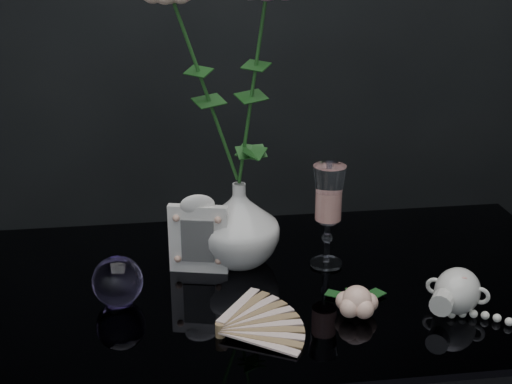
{
  "coord_description": "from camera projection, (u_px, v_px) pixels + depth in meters",
  "views": [
    {
      "loc": [
        -0.19,
        -1.01,
        1.34
      ],
      "look_at": [
        -0.04,
        0.07,
        0.92
      ],
      "focal_mm": 50.0,
      "sensor_mm": 36.0,
      "label": 1
    }
  ],
  "objects": [
    {
      "name": "vase",
      "position": [
        239.0,
        224.0,
        1.25
      ],
      "size": [
        0.19,
        0.19,
        0.15
      ],
      "primitive_type": "imported",
      "rotation": [
        0.0,
        0.0,
        0.43
      ],
      "color": "white",
      "rests_on": "table"
    },
    {
      "name": "wine_glass",
      "position": [
        328.0,
        217.0,
        1.24
      ],
      "size": [
        0.07,
        0.07,
        0.19
      ],
      "primitive_type": null,
      "rotation": [
        0.0,
        0.0,
        -0.23
      ],
      "color": "white",
      "rests_on": "table"
    },
    {
      "name": "picture_frame",
      "position": [
        198.0,
        233.0,
        1.22
      ],
      "size": [
        0.12,
        0.11,
        0.14
      ],
      "primitive_type": null,
      "rotation": [
        0.0,
        0.0,
        -0.25
      ],
      "color": "white",
      "rests_on": "table"
    },
    {
      "name": "paperweight",
      "position": [
        118.0,
        281.0,
        1.13
      ],
      "size": [
        0.09,
        0.09,
        0.08
      ],
      "primitive_type": null,
      "rotation": [
        0.0,
        0.0,
        -0.14
      ],
      "color": "#8E77C2",
      "rests_on": "table"
    },
    {
      "name": "paper_fan",
      "position": [
        220.0,
        329.0,
        1.05
      ],
      "size": [
        0.27,
        0.23,
        0.03
      ],
      "primitive_type": null,
      "rotation": [
        0.0,
        0.0,
        -0.13
      ],
      "color": "#FEEACB",
      "rests_on": "table"
    },
    {
      "name": "loose_rose",
      "position": [
        357.0,
        301.0,
        1.1
      ],
      "size": [
        0.12,
        0.15,
        0.05
      ],
      "primitive_type": null,
      "rotation": [
        0.0,
        0.0,
        0.04
      ],
      "color": "#FEBDA4",
      "rests_on": "table"
    },
    {
      "name": "pearl_jar",
      "position": [
        458.0,
        289.0,
        1.11
      ],
      "size": [
        0.34,
        0.35,
        0.07
      ],
      "primitive_type": null,
      "rotation": [
        0.0,
        0.0,
        -0.59
      ],
      "color": "silver",
      "rests_on": "table"
    },
    {
      "name": "roses",
      "position": [
        230.0,
        64.0,
        1.15
      ],
      "size": [
        0.24,
        0.12,
        0.43
      ],
      "color": "#FFC4A8",
      "rests_on": "vase"
    }
  ]
}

